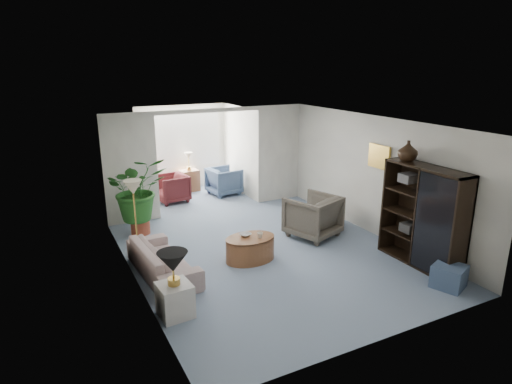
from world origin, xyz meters
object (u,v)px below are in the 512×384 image
sunroom_chair_blue (224,181)px  sunroom_chair_maroon (171,188)px  side_table_dark (331,214)px  entertainment_cabinet (423,217)px  cabinet_urn (408,151)px  wingback_chair (313,216)px  table_lamp (173,262)px  sofa (163,260)px  framed_picture (380,157)px  coffee_bowl (245,235)px  end_table (175,300)px  sunroom_table (190,180)px  plant_pot (140,226)px  coffee_table (250,249)px  ottoman (449,276)px  floor_lamp (133,187)px  coffee_cup (260,235)px

sunroom_chair_blue → sunroom_chair_maroon: (-1.50, 0.00, -0.01)m
side_table_dark → sunroom_chair_blue: 3.56m
entertainment_cabinet → cabinet_urn: 1.20m
wingback_chair → table_lamp: bearing=5.7°
sofa → cabinet_urn: cabinet_urn is taller
framed_picture → cabinet_urn: 1.02m
sofa → coffee_bowl: bearing=-96.8°
end_table → sunroom_table: size_ratio=0.83×
sofa → sunroom_chair_blue: sunroom_chair_blue is taller
coffee_bowl → cabinet_urn: cabinet_urn is taller
entertainment_cabinet → wingback_chair: bearing=115.9°
end_table → plant_pot: 3.43m
framed_picture → coffee_table: (-2.89, 0.09, -1.47)m
table_lamp → wingback_chair: 3.87m
plant_pot → sunroom_chair_maroon: (1.26, 1.89, 0.20)m
table_lamp → sunroom_table: bearing=69.3°
coffee_table → ottoman: (2.43, -2.39, -0.04)m
floor_lamp → entertainment_cabinet: (4.41, -3.04, -0.34)m
framed_picture → sunroom_chair_blue: 4.72m
wingback_chair → end_table: bearing=5.7°
entertainment_cabinet → ottoman: 1.14m
coffee_cup → sunroom_chair_blue: bearing=75.5°
cabinet_urn → sunroom_chair_blue: cabinet_urn is taller
sofa → wingback_chair: wingback_chair is taller
framed_picture → coffee_cup: bearing=-179.9°
sunroom_chair_blue → sunroom_chair_maroon: bearing=83.4°
side_table_dark → cabinet_urn: bearing=-81.4°
floor_lamp → sunroom_chair_maroon: 3.15m
floor_lamp → plant_pot: 1.34m
side_table_dark → sofa: bearing=-171.7°
table_lamp → coffee_table: bearing=33.2°
plant_pot → sunroom_table: size_ratio=0.66×
entertainment_cabinet → sunroom_chair_blue: (-1.42, 5.67, -0.54)m
wingback_chair → sunroom_chair_maroon: size_ratio=1.22×
sofa → cabinet_urn: size_ratio=5.09×
framed_picture → sofa: (-4.49, 0.27, -1.43)m
sofa → coffee_table: sofa is taller
sofa → floor_lamp: (-0.15, 1.33, 0.98)m
floor_lamp → entertainment_cabinet: size_ratio=0.20×
end_table → cabinet_urn: 4.79m
framed_picture → coffee_bowl: 3.19m
table_lamp → floor_lamp: (0.05, 2.68, 0.40)m
coffee_cup → sunroom_table: sunroom_table is taller
entertainment_cabinet → plant_pot: (-4.17, 3.78, -0.75)m
coffee_bowl → side_table_dark: size_ratio=0.37×
coffee_table → side_table_dark: (2.39, 0.76, 0.06)m
sunroom_table → plant_pot: bearing=-127.3°
coffee_bowl → entertainment_cabinet: bearing=-31.1°
ottoman → sunroom_chair_blue: bearing=100.3°
sofa → sunroom_chair_maroon: sunroom_chair_maroon is taller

